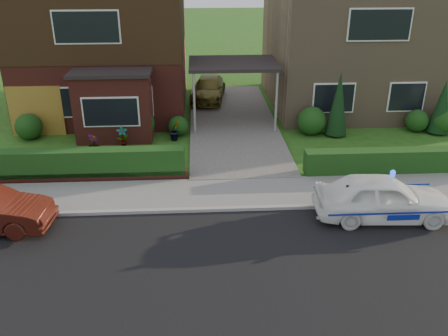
{
  "coord_description": "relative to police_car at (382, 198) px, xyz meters",
  "views": [
    {
      "loc": [
        -1.56,
        -9.26,
        7.04
      ],
      "look_at": [
        -0.82,
        3.5,
        1.21
      ],
      "focal_mm": 38.0,
      "sensor_mm": 36.0,
      "label": 1
    }
  ],
  "objects": [
    {
      "name": "road",
      "position": [
        -3.65,
        -2.4,
        -0.66
      ],
      "size": [
        60.0,
        6.0,
        0.02
      ],
      "primitive_type": "cube",
      "color": "black",
      "rests_on": "ground"
    },
    {
      "name": "house_left",
      "position": [
        -9.43,
        11.5,
        3.15
      ],
      "size": [
        7.5,
        9.53,
        7.25
      ],
      "color": "maroon",
      "rests_on": "ground"
    },
    {
      "name": "shrub_right_mid",
      "position": [
        4.15,
        7.1,
        -0.18
      ],
      "size": [
        0.96,
        0.96,
        0.96
      ],
      "primitive_type": "sphere",
      "color": "#163310",
      "rests_on": "ground"
    },
    {
      "name": "shrub_left_near",
      "position": [
        -6.05,
        7.2,
        -0.24
      ],
      "size": [
        0.84,
        0.84,
        0.84
      ],
      "primitive_type": "sphere",
      "color": "#163310",
      "rests_on": "ground"
    },
    {
      "name": "house_right",
      "position": [
        2.15,
        11.59,
        3.01
      ],
      "size": [
        7.5,
        8.06,
        7.25
      ],
      "color": "#8F7558",
      "rests_on": "ground"
    },
    {
      "name": "conifer_b",
      "position": [
        4.95,
        6.8,
        0.44
      ],
      "size": [
        0.9,
        0.9,
        2.2
      ],
      "primitive_type": "cone",
      "color": "black",
      "rests_on": "ground"
    },
    {
      "name": "shrub_right_far",
      "position": [
        5.15,
        6.8,
        -0.12
      ],
      "size": [
        1.08,
        1.08,
        1.08
      ],
      "primitive_type": "sphere",
      "color": "#163310",
      "rests_on": "ground"
    },
    {
      "name": "shrub_left_mid",
      "position": [
        -7.65,
        6.9,
        0.0
      ],
      "size": [
        1.32,
        1.32,
        1.32
      ],
      "primitive_type": "sphere",
      "color": "#163310",
      "rests_on": "ground"
    },
    {
      "name": "driveway_car",
      "position": [
        -4.65,
        12.1,
        0.02
      ],
      "size": [
        2.06,
        4.0,
        1.11
      ],
      "primitive_type": "imported",
      "rotation": [
        0.0,
        0.0,
        -0.14
      ],
      "color": "brown",
      "rests_on": "driveway"
    },
    {
      "name": "shrub_right_near",
      "position": [
        -0.45,
        7.0,
        -0.06
      ],
      "size": [
        1.2,
        1.2,
        1.2
      ],
      "primitive_type": "sphere",
      "color": "#163310",
      "rests_on": "ground"
    },
    {
      "name": "police_car",
      "position": [
        0.0,
        0.0,
        0.0
      ],
      "size": [
        3.54,
        3.93,
        1.48
      ],
      "rotation": [
        0.0,
        0.0,
        1.52
      ],
      "color": "white",
      "rests_on": "ground"
    },
    {
      "name": "hedge_left",
      "position": [
        -9.45,
        3.05,
        -0.66
      ],
      "size": [
        7.5,
        0.55,
        0.9
      ],
      "primitive_type": "cube",
      "color": "#163310",
      "rests_on": "ground"
    },
    {
      "name": "hedge_right",
      "position": [
        2.15,
        2.95,
        -0.66
      ],
      "size": [
        7.5,
        0.55,
        0.8
      ],
      "primitive_type": "cube",
      "color": "#163310",
      "rests_on": "ground"
    },
    {
      "name": "sidewalk",
      "position": [
        -3.65,
        1.7,
        -0.61
      ],
      "size": [
        60.0,
        2.0,
        0.1
      ],
      "primitive_type": "cube",
      "color": "slate",
      "rests_on": "ground"
    },
    {
      "name": "shrub_left_far",
      "position": [
        -12.15,
        7.1,
        -0.12
      ],
      "size": [
        1.08,
        1.08,
        1.08
      ],
      "primitive_type": "sphere",
      "color": "#163310",
      "rests_on": "ground"
    },
    {
      "name": "potted_plant_c",
      "position": [
        -9.17,
        5.24,
        -0.26
      ],
      "size": [
        0.53,
        0.53,
        0.8
      ],
      "primitive_type": "imported",
      "rotation": [
        0.0,
        0.0,
        1.36
      ],
      "color": "gray",
      "rests_on": "ground"
    },
    {
      "name": "garage_door",
      "position": [
        -11.89,
        7.56,
        0.39
      ],
      "size": [
        2.2,
        0.1,
        2.1
      ],
      "primitive_type": "cube",
      "color": "olive",
      "rests_on": "ground"
    },
    {
      "name": "potted_plant_a",
      "position": [
        -8.18,
        5.92,
        -0.23
      ],
      "size": [
        0.53,
        0.46,
        0.85
      ],
      "primitive_type": "imported",
      "rotation": [
        0.0,
        0.0,
        0.43
      ],
      "color": "gray",
      "rests_on": "ground"
    },
    {
      "name": "carport_link",
      "position": [
        -3.65,
        8.55,
        2.0
      ],
      "size": [
        3.8,
        3.0,
        2.77
      ],
      "color": "black",
      "rests_on": "ground"
    },
    {
      "name": "ground",
      "position": [
        -3.65,
        -2.4,
        -0.66
      ],
      "size": [
        120.0,
        120.0,
        0.0
      ],
      "primitive_type": "plane",
      "color": "#255516",
      "rests_on": "ground"
    },
    {
      "name": "dwarf_wall",
      "position": [
        -9.45,
        2.9,
        -0.48
      ],
      "size": [
        7.7,
        0.25,
        0.36
      ],
      "primitive_type": "cube",
      "color": "maroon",
      "rests_on": "ground"
    },
    {
      "name": "conifer_a",
      "position": [
        0.55,
        6.8,
        0.64
      ],
      "size": [
        0.9,
        0.9,
        2.6
      ],
      "primitive_type": "cone",
      "color": "black",
      "rests_on": "ground"
    },
    {
      "name": "driveway",
      "position": [
        -3.65,
        8.6,
        -0.6
      ],
      "size": [
        3.8,
        12.0,
        0.12
      ],
      "primitive_type": "cube",
      "color": "#666059",
      "rests_on": "ground"
    },
    {
      "name": "kerb",
      "position": [
        -3.65,
        0.65,
        -0.6
      ],
      "size": [
        60.0,
        0.16,
        0.12
      ],
      "primitive_type": "cube",
      "color": "#9E9993",
      "rests_on": "ground"
    },
    {
      "name": "potted_plant_b",
      "position": [
        -6.16,
        6.6,
        -0.23
      ],
      "size": [
        0.6,
        0.58,
        0.85
      ],
      "primitive_type": "imported",
      "rotation": [
        0.0,
        0.0,
        0.63
      ],
      "color": "gray",
      "rests_on": "ground"
    }
  ]
}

